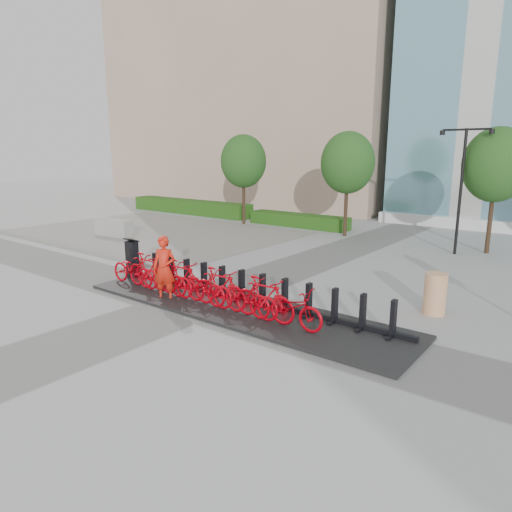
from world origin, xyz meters
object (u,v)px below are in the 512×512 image
Objects in this scene: bike_0 at (133,269)px; worker_red at (164,269)px; construction_barrel at (435,294)px; jersey_barrier at (113,228)px; kiosk at (132,258)px.

worker_red is at bearing -99.32° from bike_0.
jersey_barrier is at bearing 173.72° from construction_barrel.
kiosk reaches higher than bike_0.
worker_red reaches higher than jersey_barrier.
jersey_barrier is (-8.02, 4.97, -0.14)m from bike_0.
bike_0 is at bearing -158.57° from construction_barrel.
jersey_barrier is at bearing 58.23° from bike_0.
kiosk reaches higher than construction_barrel.
construction_barrel is at bearing -68.57° from bike_0.
kiosk is at bearing -36.93° from jersey_barrier.
bike_0 is at bearing 148.44° from worker_red.
bike_0 is 1.70× the size of construction_barrel.
kiosk is 1.21× the size of construction_barrel.
kiosk reaches higher than jersey_barrier.
bike_0 is 0.84× the size of jersey_barrier.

